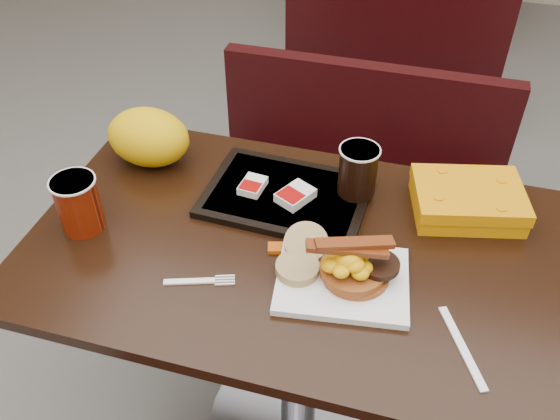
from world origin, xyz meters
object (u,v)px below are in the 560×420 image
(clamshell, at_px, (468,200))
(paper_bag, at_px, (149,137))
(hashbrown_sleeve_left, at_px, (253,186))
(pancake_stack, at_px, (356,271))
(bench_far_s, at_px, (396,39))
(platter, at_px, (342,281))
(coffee_cup_far, at_px, (358,171))
(table_near, at_px, (301,350))
(knife, at_px, (462,347))
(tray, at_px, (286,196))
(hashbrown_sleeve_right, at_px, (295,195))
(coffee_cup_near, at_px, (78,204))
(bench_near_n, at_px, (351,189))
(fork, at_px, (189,281))

(clamshell, xyz_separation_m, paper_bag, (-0.77, -0.02, 0.04))
(hashbrown_sleeve_left, bearing_deg, pancake_stack, -30.20)
(bench_far_s, bearing_deg, platter, -87.15)
(pancake_stack, distance_m, coffee_cup_far, 0.27)
(table_near, distance_m, pancake_stack, 0.43)
(knife, height_order, hashbrown_sleeve_left, hashbrown_sleeve_left)
(hashbrown_sleeve_left, relative_size, paper_bag, 0.33)
(hashbrown_sleeve_left, bearing_deg, bench_far_s, 90.65)
(table_near, relative_size, knife, 6.41)
(platter, xyz_separation_m, coffee_cup_far, (-0.02, 0.27, 0.07))
(tray, relative_size, hashbrown_sleeve_right, 4.54)
(tray, distance_m, clamshell, 0.41)
(coffee_cup_near, bearing_deg, hashbrown_sleeve_right, 24.55)
(coffee_cup_far, bearing_deg, coffee_cup_near, -154.89)
(platter, xyz_separation_m, pancake_stack, (0.02, 0.01, 0.02))
(bench_far_s, distance_m, pancake_stack, 2.02)
(knife, xyz_separation_m, hashbrown_sleeve_left, (-0.50, 0.31, 0.02))
(platter, height_order, coffee_cup_far, coffee_cup_far)
(pancake_stack, relative_size, hashbrown_sleeve_right, 1.66)
(bench_near_n, bearing_deg, hashbrown_sleeve_left, -105.89)
(hashbrown_sleeve_left, distance_m, paper_bag, 0.30)
(coffee_cup_near, distance_m, hashbrown_sleeve_left, 0.39)
(pancake_stack, distance_m, tray, 0.29)
(pancake_stack, distance_m, paper_bag, 0.63)
(platter, height_order, hashbrown_sleeve_right, hashbrown_sleeve_right)
(coffee_cup_near, bearing_deg, table_near, 8.23)
(platter, xyz_separation_m, paper_bag, (-0.55, 0.28, 0.06))
(fork, xyz_separation_m, coffee_cup_far, (0.27, 0.36, 0.08))
(table_near, bearing_deg, pancake_stack, -29.18)
(hashbrown_sleeve_left, bearing_deg, coffee_cup_far, 19.30)
(tray, height_order, hashbrown_sleeve_right, hashbrown_sleeve_right)
(bench_far_s, xyz_separation_m, tray, (-0.08, -1.76, 0.40))
(pancake_stack, bearing_deg, knife, -26.34)
(table_near, bearing_deg, tray, 119.07)
(bench_near_n, relative_size, paper_bag, 4.82)
(bench_far_s, xyz_separation_m, knife, (0.34, -2.08, 0.39))
(platter, bearing_deg, coffee_cup_far, 87.29)
(table_near, relative_size, fork, 8.33)
(knife, bearing_deg, platter, -137.96)
(table_near, bearing_deg, knife, -27.38)
(pancake_stack, height_order, paper_bag, paper_bag)
(tray, height_order, hashbrown_sleeve_left, hashbrown_sleeve_left)
(tray, bearing_deg, platter, -49.12)
(pancake_stack, bearing_deg, paper_bag, 155.11)
(bench_far_s, relative_size, tray, 2.67)
(pancake_stack, relative_size, knife, 0.73)
(hashbrown_sleeve_right, bearing_deg, coffee_cup_far, 54.81)
(clamshell, bearing_deg, bench_near_n, 110.69)
(pancake_stack, height_order, knife, pancake_stack)
(coffee_cup_far, bearing_deg, table_near, -111.14)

